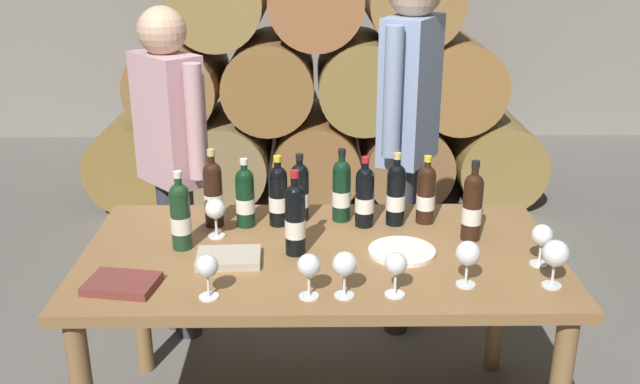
{
  "coord_description": "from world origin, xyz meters",
  "views": [
    {
      "loc": [
        -0.03,
        -2.32,
        1.86
      ],
      "look_at": [
        0.0,
        0.2,
        0.91
      ],
      "focal_mm": 40.17,
      "sensor_mm": 36.0,
      "label": 1
    }
  ],
  "objects_px": {
    "dining_table": "(321,274)",
    "wine_bottle_5": "(426,193)",
    "wine_bottle_3": "(295,219)",
    "wine_bottle_4": "(300,191)",
    "serving_plate": "(402,251)",
    "taster_seated_left": "(171,149)",
    "wine_glass_4": "(309,267)",
    "tasting_notebook": "(229,258)",
    "wine_glass_5": "(396,266)",
    "wine_bottle_2": "(472,206)",
    "wine_glass_6": "(555,254)",
    "wine_glass_2": "(207,268)",
    "wine_bottle_1": "(365,196)",
    "wine_bottle_6": "(342,190)",
    "wine_bottle_7": "(245,197)",
    "sommelier_presenting": "(409,120)",
    "wine_bottle_0": "(180,215)",
    "wine_bottle_9": "(278,195)",
    "wine_glass_7": "(215,210)",
    "wine_glass_3": "(542,237)",
    "wine_glass_0": "(345,265)",
    "wine_bottle_10": "(396,193)",
    "wine_glass_1": "(468,255)",
    "leather_ledger": "(122,284)"
  },
  "relations": [
    {
      "from": "wine_glass_3",
      "to": "wine_glass_6",
      "type": "bearing_deg",
      "value": -91.95
    },
    {
      "from": "wine_bottle_2",
      "to": "wine_glass_4",
      "type": "xyz_separation_m",
      "value": [
        -0.6,
        -0.44,
        -0.03
      ]
    },
    {
      "from": "wine_bottle_3",
      "to": "leather_ledger",
      "type": "bearing_deg",
      "value": -155.69
    },
    {
      "from": "wine_bottle_2",
      "to": "serving_plate",
      "type": "height_order",
      "value": "wine_bottle_2"
    },
    {
      "from": "wine_bottle_2",
      "to": "wine_bottle_10",
      "type": "xyz_separation_m",
      "value": [
        -0.26,
        0.15,
        -0.01
      ]
    },
    {
      "from": "wine_bottle_5",
      "to": "wine_bottle_9",
      "type": "relative_size",
      "value": 0.97
    },
    {
      "from": "wine_bottle_7",
      "to": "wine_glass_4",
      "type": "distance_m",
      "value": 0.62
    },
    {
      "from": "wine_bottle_5",
      "to": "wine_bottle_2",
      "type": "bearing_deg",
      "value": -48.14
    },
    {
      "from": "wine_bottle_7",
      "to": "wine_bottle_9",
      "type": "relative_size",
      "value": 0.97
    },
    {
      "from": "wine_bottle_0",
      "to": "wine_glass_5",
      "type": "bearing_deg",
      "value": -26.3
    },
    {
      "from": "wine_bottle_3",
      "to": "wine_bottle_2",
      "type": "bearing_deg",
      "value": 10.31
    },
    {
      "from": "wine_bottle_2",
      "to": "wine_bottle_5",
      "type": "xyz_separation_m",
      "value": [
        -0.14,
        0.16,
        -0.01
      ]
    },
    {
      "from": "wine_bottle_5",
      "to": "wine_bottle_7",
      "type": "height_order",
      "value": "same"
    },
    {
      "from": "dining_table",
      "to": "wine_glass_1",
      "type": "bearing_deg",
      "value": -29.52
    },
    {
      "from": "wine_bottle_3",
      "to": "wine_glass_0",
      "type": "distance_m",
      "value": 0.35
    },
    {
      "from": "wine_bottle_3",
      "to": "wine_glass_0",
      "type": "relative_size",
      "value": 2.05
    },
    {
      "from": "serving_plate",
      "to": "wine_glass_5",
      "type": "bearing_deg",
      "value": -100.91
    },
    {
      "from": "wine_bottle_3",
      "to": "sommelier_presenting",
      "type": "xyz_separation_m",
      "value": [
        0.49,
        0.77,
        0.15
      ]
    },
    {
      "from": "wine_glass_4",
      "to": "tasting_notebook",
      "type": "bearing_deg",
      "value": 137.84
    },
    {
      "from": "wine_glass_2",
      "to": "wine_bottle_1",
      "type": "bearing_deg",
      "value": 47.03
    },
    {
      "from": "wine_bottle_9",
      "to": "serving_plate",
      "type": "xyz_separation_m",
      "value": [
        0.45,
        -0.27,
        -0.12
      ]
    },
    {
      "from": "wine_bottle_3",
      "to": "wine_glass_5",
      "type": "height_order",
      "value": "wine_bottle_3"
    },
    {
      "from": "wine_bottle_0",
      "to": "wine_bottle_10",
      "type": "xyz_separation_m",
      "value": [
        0.79,
        0.21,
        -0.0
      ]
    },
    {
      "from": "wine_bottle_7",
      "to": "taster_seated_left",
      "type": "height_order",
      "value": "taster_seated_left"
    },
    {
      "from": "wine_bottle_5",
      "to": "wine_glass_6",
      "type": "height_order",
      "value": "wine_bottle_5"
    },
    {
      "from": "wine_bottle_9",
      "to": "sommelier_presenting",
      "type": "xyz_separation_m",
      "value": [
        0.56,
        0.51,
        0.16
      ]
    },
    {
      "from": "wine_glass_7",
      "to": "serving_plate",
      "type": "xyz_separation_m",
      "value": [
        0.68,
        -0.15,
        -0.1
      ]
    },
    {
      "from": "wine_bottle_6",
      "to": "taster_seated_left",
      "type": "bearing_deg",
      "value": 149.64
    },
    {
      "from": "wine_bottle_5",
      "to": "taster_seated_left",
      "type": "height_order",
      "value": "taster_seated_left"
    },
    {
      "from": "wine_bottle_0",
      "to": "taster_seated_left",
      "type": "height_order",
      "value": "taster_seated_left"
    },
    {
      "from": "wine_bottle_0",
      "to": "wine_bottle_6",
      "type": "xyz_separation_m",
      "value": [
        0.58,
        0.25,
        0.0
      ]
    },
    {
      "from": "wine_bottle_7",
      "to": "sommelier_presenting",
      "type": "distance_m",
      "value": 0.88
    },
    {
      "from": "wine_glass_4",
      "to": "sommelier_presenting",
      "type": "height_order",
      "value": "sommelier_presenting"
    },
    {
      "from": "wine_bottle_1",
      "to": "wine_glass_1",
      "type": "relative_size",
      "value": 1.8
    },
    {
      "from": "wine_bottle_1",
      "to": "wine_bottle_10",
      "type": "xyz_separation_m",
      "value": [
        0.12,
        0.02,
        0.0
      ]
    },
    {
      "from": "wine_bottle_9",
      "to": "serving_plate",
      "type": "distance_m",
      "value": 0.53
    },
    {
      "from": "serving_plate",
      "to": "taster_seated_left",
      "type": "xyz_separation_m",
      "value": [
        -0.94,
        0.74,
        0.16
      ]
    },
    {
      "from": "wine_bottle_2",
      "to": "wine_glass_6",
      "type": "bearing_deg",
      "value": -63.32
    },
    {
      "from": "wine_glass_4",
      "to": "wine_glass_7",
      "type": "distance_m",
      "value": 0.58
    },
    {
      "from": "wine_glass_5",
      "to": "wine_bottle_5",
      "type": "bearing_deg",
      "value": 72.79
    },
    {
      "from": "wine_bottle_3",
      "to": "wine_bottle_4",
      "type": "bearing_deg",
      "value": 87.9
    },
    {
      "from": "wine_glass_4",
      "to": "dining_table",
      "type": "bearing_deg",
      "value": 83.05
    },
    {
      "from": "tasting_notebook",
      "to": "wine_bottle_4",
      "type": "bearing_deg",
      "value": 54.63
    },
    {
      "from": "wine_bottle_10",
      "to": "tasting_notebook",
      "type": "height_order",
      "value": "wine_bottle_10"
    },
    {
      "from": "wine_glass_6",
      "to": "dining_table",
      "type": "bearing_deg",
      "value": 159.8
    },
    {
      "from": "dining_table",
      "to": "wine_bottle_5",
      "type": "bearing_deg",
      "value": 32.36
    },
    {
      "from": "wine_bottle_2",
      "to": "wine_bottle_4",
      "type": "relative_size",
      "value": 1.13
    },
    {
      "from": "dining_table",
      "to": "taster_seated_left",
      "type": "distance_m",
      "value": 1.01
    },
    {
      "from": "wine_bottle_2",
      "to": "wine_glass_4",
      "type": "relative_size",
      "value": 2.07
    },
    {
      "from": "wine_glass_5",
      "to": "wine_bottle_0",
      "type": "bearing_deg",
      "value": 153.7
    }
  ]
}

